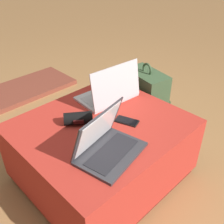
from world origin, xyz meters
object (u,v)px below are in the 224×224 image
object	(u,v)px
cell_phone	(127,121)
backpack	(146,101)
laptop_near	(107,145)
laptop_far	(110,92)
wrist_brace	(78,118)

from	to	relation	value
cell_phone	backpack	distance (m)	0.61
backpack	laptop_near	bearing A→B (deg)	127.25
laptop_near	laptop_far	world-z (taller)	laptop_far
wrist_brace	laptop_near	bearing A→B (deg)	-100.80
laptop_near	wrist_brace	size ratio (longest dim) A/B	2.15
laptop_far	backpack	world-z (taller)	laptop_far
cell_phone	wrist_brace	bearing A→B (deg)	-60.87
cell_phone	backpack	size ratio (longest dim) A/B	0.26
laptop_near	laptop_far	xyz separation A→B (m)	(0.37, 0.37, 0.00)
laptop_near	backpack	distance (m)	0.90
laptop_near	backpack	xyz separation A→B (m)	(0.78, 0.37, -0.24)
laptop_near	backpack	world-z (taller)	laptop_near
cell_phone	wrist_brace	size ratio (longest dim) A/B	0.86
backpack	wrist_brace	size ratio (longest dim) A/B	3.25
laptop_far	wrist_brace	xyz separation A→B (m)	(-0.32, -0.07, -0.02)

